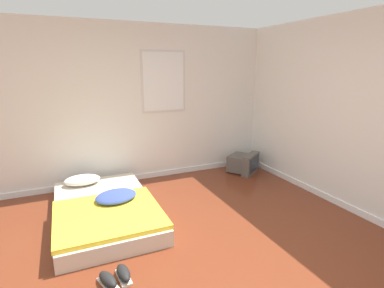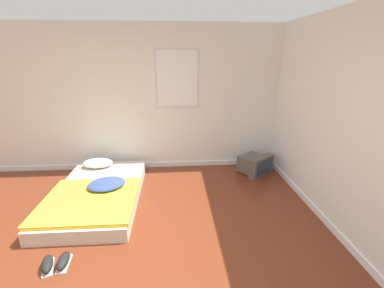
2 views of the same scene
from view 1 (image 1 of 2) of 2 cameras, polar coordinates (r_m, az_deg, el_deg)
ground_plane at (r=2.97m, az=-0.40°, el=-25.50°), size 20.00×20.00×0.00m
wall_back at (r=5.04m, az=-13.37°, el=7.02°), size 7.57×0.08×2.60m
mattress_bed at (r=4.15m, az=-16.33°, el=-11.64°), size 1.23×2.03×0.34m
crt_tv at (r=5.67m, az=9.81°, el=-3.60°), size 0.67×0.66×0.36m
sneaker_pair at (r=3.07m, az=-14.32°, el=-23.31°), size 0.30×0.31×0.10m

